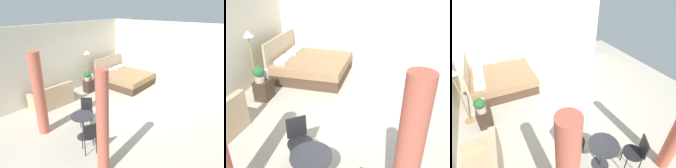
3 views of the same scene
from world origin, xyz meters
The scene contains 14 objects.
ground_plane centered at (0.00, 0.00, -0.01)m, with size 8.91×9.06×0.02m, color #B2A899.
wall_back centered at (0.00, 3.03, 1.43)m, with size 8.91×0.12×2.86m, color silver.
wall_right centered at (2.95, 0.00, 1.43)m, with size 0.12×6.06×2.86m, color silver.
bed centered at (1.83, 1.58, 0.31)m, with size 1.93×2.12×1.20m.
couch centered at (-1.60, 2.36, 0.30)m, with size 1.53×0.82×0.85m.
nightstand centered at (0.21, 2.25, 0.26)m, with size 0.47×0.35×0.53m.
potted_plant centered at (0.11, 2.27, 0.74)m, with size 0.28×0.28×0.41m.
vase centered at (0.33, 2.21, 0.65)m, with size 0.12×0.12×0.24m.
floor_lamp centered at (0.52, 2.67, 1.29)m, with size 0.31×0.31×1.68m.
balcony_table centered at (-2.15, 0.09, 0.48)m, with size 0.62×0.62×0.69m.
cafe_chair_near_window centered at (-1.60, 0.52, 0.51)m, with size 0.62×0.62×0.85m.
cafe_chair_near_couch centered at (-2.48, -0.52, 0.55)m, with size 0.55×0.55×0.89m.
curtain_left centered at (-2.70, -1.17, 1.19)m, with size 0.26×0.26×2.39m.
curtain_right centered at (-2.70, 1.17, 1.19)m, with size 0.31×0.31×2.39m.
Camera 1 is at (-5.13, -3.42, 3.43)m, focal length 31.08 mm.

